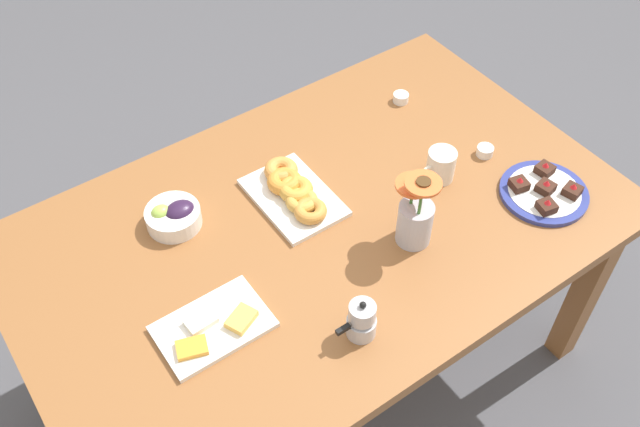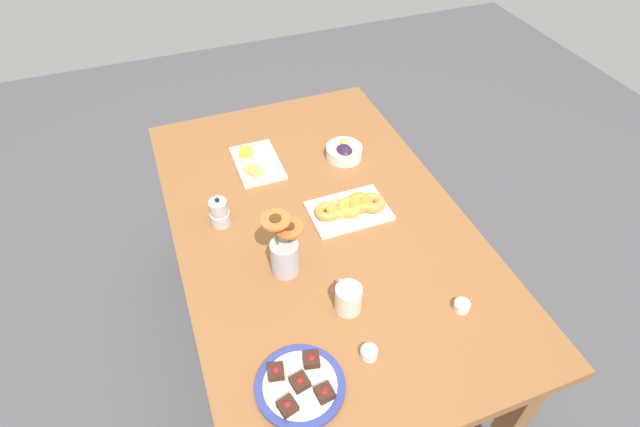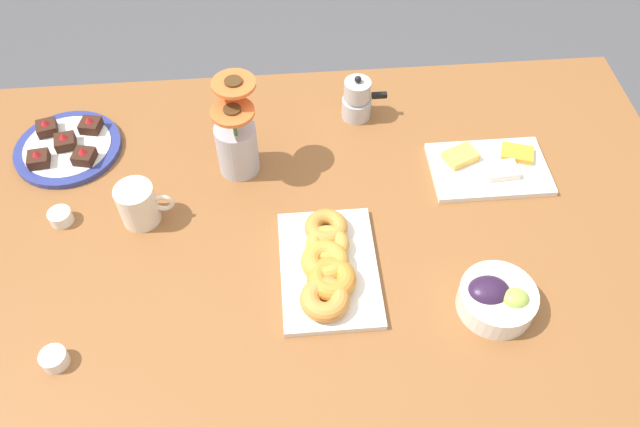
{
  "view_description": "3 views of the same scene",
  "coord_description": "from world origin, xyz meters",
  "px_view_note": "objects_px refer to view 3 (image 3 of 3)",
  "views": [
    {
      "loc": [
        0.71,
        1.01,
        2.16
      ],
      "look_at": [
        0.0,
        0.0,
        0.78
      ],
      "focal_mm": 40.0,
      "sensor_mm": 36.0,
      "label": 1
    },
    {
      "loc": [
        -1.16,
        0.43,
        1.99
      ],
      "look_at": [
        0.0,
        0.0,
        0.78
      ],
      "focal_mm": 28.0,
      "sensor_mm": 36.0,
      "label": 2
    },
    {
      "loc": [
        -0.07,
        -0.79,
        1.78
      ],
      "look_at": [
        0.0,
        0.0,
        0.78
      ],
      "focal_mm": 35.0,
      "sensor_mm": 36.0,
      "label": 3
    }
  ],
  "objects_px": {
    "jam_cup_honey": "(54,359)",
    "coffee_mug": "(138,204)",
    "jam_cup_berry": "(60,216)",
    "flower_vase": "(237,142)",
    "dining_table": "(320,249)",
    "croissant_platter": "(328,266)",
    "grape_bowl": "(496,298)",
    "dessert_plate": "(68,147)",
    "moka_pot": "(357,100)",
    "cheese_platter": "(489,167)"
  },
  "relations": [
    {
      "from": "jam_cup_honey",
      "to": "coffee_mug",
      "type": "bearing_deg",
      "value": 68.69
    },
    {
      "from": "jam_cup_berry",
      "to": "flower_vase",
      "type": "xyz_separation_m",
      "value": [
        0.37,
        0.12,
        0.06
      ]
    },
    {
      "from": "dining_table",
      "to": "croissant_platter",
      "type": "bearing_deg",
      "value": -87.5
    },
    {
      "from": "grape_bowl",
      "to": "dessert_plate",
      "type": "bearing_deg",
      "value": 150.85
    },
    {
      "from": "croissant_platter",
      "to": "jam_cup_honey",
      "type": "height_order",
      "value": "croissant_platter"
    },
    {
      "from": "croissant_platter",
      "to": "jam_cup_honey",
      "type": "xyz_separation_m",
      "value": [
        -0.5,
        -0.15,
        -0.01
      ]
    },
    {
      "from": "jam_cup_honey",
      "to": "flower_vase",
      "type": "bearing_deg",
      "value": 53.65
    },
    {
      "from": "grape_bowl",
      "to": "moka_pot",
      "type": "distance_m",
      "value": 0.58
    },
    {
      "from": "coffee_mug",
      "to": "grape_bowl",
      "type": "distance_m",
      "value": 0.73
    },
    {
      "from": "cheese_platter",
      "to": "moka_pot",
      "type": "bearing_deg",
      "value": 143.4
    },
    {
      "from": "cheese_platter",
      "to": "dessert_plate",
      "type": "relative_size",
      "value": 1.08
    },
    {
      "from": "cheese_platter",
      "to": "jam_cup_honey",
      "type": "bearing_deg",
      "value": -156.14
    },
    {
      "from": "grape_bowl",
      "to": "dessert_plate",
      "type": "distance_m",
      "value": 1.0
    },
    {
      "from": "jam_cup_berry",
      "to": "dessert_plate",
      "type": "height_order",
      "value": "dessert_plate"
    },
    {
      "from": "flower_vase",
      "to": "moka_pot",
      "type": "relative_size",
      "value": 1.97
    },
    {
      "from": "dining_table",
      "to": "grape_bowl",
      "type": "relative_size",
      "value": 11.04
    },
    {
      "from": "croissant_platter",
      "to": "dessert_plate",
      "type": "relative_size",
      "value": 1.18
    },
    {
      "from": "cheese_platter",
      "to": "moka_pot",
      "type": "relative_size",
      "value": 2.18
    },
    {
      "from": "grape_bowl",
      "to": "dessert_plate",
      "type": "xyz_separation_m",
      "value": [
        -0.87,
        0.49,
        -0.02
      ]
    },
    {
      "from": "croissant_platter",
      "to": "moka_pot",
      "type": "distance_m",
      "value": 0.46
    },
    {
      "from": "cheese_platter",
      "to": "moka_pot",
      "type": "height_order",
      "value": "moka_pot"
    },
    {
      "from": "jam_cup_berry",
      "to": "flower_vase",
      "type": "relative_size",
      "value": 0.21
    },
    {
      "from": "coffee_mug",
      "to": "moka_pot",
      "type": "height_order",
      "value": "moka_pot"
    },
    {
      "from": "grape_bowl",
      "to": "jam_cup_honey",
      "type": "bearing_deg",
      "value": -176.65
    },
    {
      "from": "dining_table",
      "to": "coffee_mug",
      "type": "height_order",
      "value": "coffee_mug"
    },
    {
      "from": "dessert_plate",
      "to": "croissant_platter",
      "type": "bearing_deg",
      "value": -34.2
    },
    {
      "from": "jam_cup_honey",
      "to": "flower_vase",
      "type": "xyz_separation_m",
      "value": [
        0.33,
        0.45,
        0.06
      ]
    },
    {
      "from": "cheese_platter",
      "to": "croissant_platter",
      "type": "distance_m",
      "value": 0.46
    },
    {
      "from": "dining_table",
      "to": "jam_cup_honey",
      "type": "relative_size",
      "value": 33.33
    },
    {
      "from": "cheese_platter",
      "to": "grape_bowl",
      "type": "bearing_deg",
      "value": -102.91
    },
    {
      "from": "dining_table",
      "to": "flower_vase",
      "type": "relative_size",
      "value": 6.84
    },
    {
      "from": "croissant_platter",
      "to": "jam_cup_honey",
      "type": "distance_m",
      "value": 0.52
    },
    {
      "from": "coffee_mug",
      "to": "dessert_plate",
      "type": "xyz_separation_m",
      "value": [
        -0.19,
        0.22,
        -0.04
      ]
    },
    {
      "from": "croissant_platter",
      "to": "dessert_plate",
      "type": "xyz_separation_m",
      "value": [
        -0.57,
        0.38,
        -0.01
      ]
    },
    {
      "from": "grape_bowl",
      "to": "flower_vase",
      "type": "xyz_separation_m",
      "value": [
        -0.48,
        0.4,
        0.05
      ]
    },
    {
      "from": "croissant_platter",
      "to": "flower_vase",
      "type": "height_order",
      "value": "flower_vase"
    },
    {
      "from": "coffee_mug",
      "to": "moka_pot",
      "type": "relative_size",
      "value": 0.96
    },
    {
      "from": "jam_cup_berry",
      "to": "flower_vase",
      "type": "bearing_deg",
      "value": 18.15
    },
    {
      "from": "coffee_mug",
      "to": "flower_vase",
      "type": "height_order",
      "value": "flower_vase"
    },
    {
      "from": "croissant_platter",
      "to": "flower_vase",
      "type": "bearing_deg",
      "value": 119.76
    },
    {
      "from": "croissant_platter",
      "to": "jam_cup_honey",
      "type": "relative_size",
      "value": 5.92
    },
    {
      "from": "dining_table",
      "to": "grape_bowl",
      "type": "bearing_deg",
      "value": -35.29
    },
    {
      "from": "cheese_platter",
      "to": "croissant_platter",
      "type": "relative_size",
      "value": 0.92
    },
    {
      "from": "dessert_plate",
      "to": "flower_vase",
      "type": "xyz_separation_m",
      "value": [
        0.39,
        -0.09,
        0.07
      ]
    },
    {
      "from": "coffee_mug",
      "to": "jam_cup_berry",
      "type": "distance_m",
      "value": 0.17
    },
    {
      "from": "coffee_mug",
      "to": "croissant_platter",
      "type": "relative_size",
      "value": 0.4
    },
    {
      "from": "jam_cup_honey",
      "to": "flower_vase",
      "type": "distance_m",
      "value": 0.56
    },
    {
      "from": "dining_table",
      "to": "dessert_plate",
      "type": "relative_size",
      "value": 6.65
    },
    {
      "from": "grape_bowl",
      "to": "jam_cup_honey",
      "type": "relative_size",
      "value": 3.02
    },
    {
      "from": "dining_table",
      "to": "cheese_platter",
      "type": "relative_size",
      "value": 6.15
    }
  ]
}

